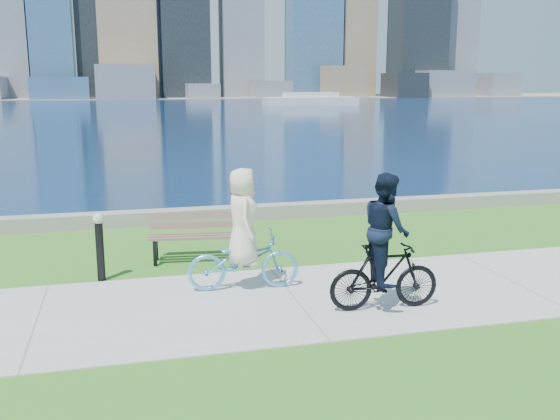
# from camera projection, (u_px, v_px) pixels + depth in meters

# --- Properties ---
(ground) EXTENTS (320.00, 320.00, 0.00)m
(ground) POSITION_uv_depth(u_px,v_px,m) (295.00, 300.00, 10.20)
(ground) COLOR #2D6B1C
(ground) RESTS_ON ground
(concrete_path) EXTENTS (80.00, 3.50, 0.02)m
(concrete_path) POSITION_uv_depth(u_px,v_px,m) (295.00, 300.00, 10.20)
(concrete_path) COLOR #AAABA5
(concrete_path) RESTS_ON ground
(seawall) EXTENTS (90.00, 0.50, 0.35)m
(seawall) POSITION_uv_depth(u_px,v_px,m) (230.00, 213.00, 16.05)
(seawall) COLOR gray
(seawall) RESTS_ON ground
(bay_water) EXTENTS (320.00, 131.00, 0.01)m
(bay_water) POSITION_uv_depth(u_px,v_px,m) (140.00, 110.00, 78.50)
(bay_water) COLOR #0B2349
(bay_water) RESTS_ON ground
(far_shore) EXTENTS (320.00, 30.00, 0.12)m
(far_shore) POSITION_uv_depth(u_px,v_px,m) (131.00, 98.00, 133.50)
(far_shore) COLOR gray
(far_shore) RESTS_ON ground
(ferry_far) EXTENTS (13.87, 3.96, 1.88)m
(ferry_far) POSITION_uv_depth(u_px,v_px,m) (311.00, 100.00, 92.20)
(ferry_far) COLOR silver
(ferry_far) RESTS_ON ground
(park_bench) EXTENTS (1.86, 0.83, 0.93)m
(park_bench) POSITION_uv_depth(u_px,v_px,m) (196.00, 232.00, 12.37)
(park_bench) COLOR black
(park_bench) RESTS_ON ground
(bollard_lamp) EXTENTS (0.20, 0.20, 1.24)m
(bollard_lamp) POSITION_uv_depth(u_px,v_px,m) (100.00, 242.00, 11.06)
(bollard_lamp) COLOR black
(bollard_lamp) RESTS_ON ground
(cyclist_woman) EXTENTS (0.80, 1.95, 2.09)m
(cyclist_woman) POSITION_uv_depth(u_px,v_px,m) (243.00, 245.00, 10.56)
(cyclist_woman) COLOR #5AACDC
(cyclist_woman) RESTS_ON ground
(cyclist_man) EXTENTS (0.69, 1.78, 2.15)m
(cyclist_man) POSITION_uv_depth(u_px,v_px,m) (385.00, 253.00, 9.58)
(cyclist_man) COLOR black
(cyclist_man) RESTS_ON ground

